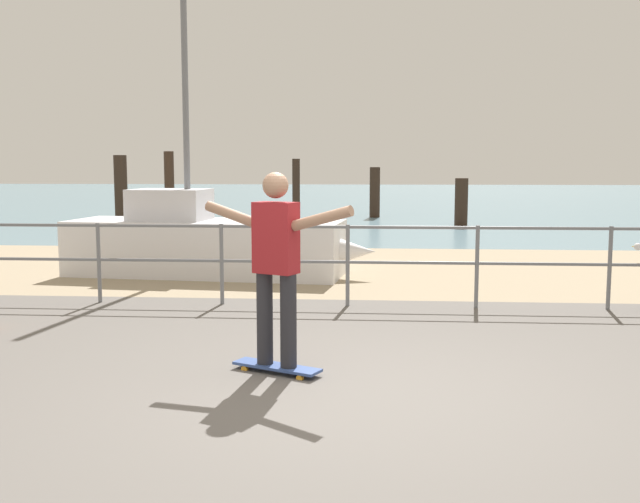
{
  "coord_description": "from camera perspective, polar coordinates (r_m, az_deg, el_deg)",
  "views": [
    {
      "loc": [
        0.29,
        -5.49,
        1.8
      ],
      "look_at": [
        -0.27,
        2.0,
        0.9
      ],
      "focal_mm": 41.0,
      "sensor_mm": 36.0,
      "label": 1
    }
  ],
  "objects": [
    {
      "name": "sailboat",
      "position": [
        11.9,
        -8.15,
        0.6
      ],
      "size": [
        5.03,
        1.84,
        5.36
      ],
      "color": "silver",
      "rests_on": "ground"
    },
    {
      "name": "groyne_post_2",
      "position": [
        23.43,
        -1.88,
        4.83
      ],
      "size": [
        0.25,
        0.25,
        1.98
      ],
      "primitive_type": "cylinder",
      "color": "#332319",
      "rests_on": "ground"
    },
    {
      "name": "groyne_post_1",
      "position": [
        18.32,
        -11.66,
        4.36
      ],
      "size": [
        0.24,
        0.24,
        2.11
      ],
      "primitive_type": "cylinder",
      "color": "#332319",
      "rests_on": "ground"
    },
    {
      "name": "ground_plane",
      "position": [
        4.84,
        0.53,
        -14.97
      ],
      "size": [
        24.0,
        10.0,
        0.04
      ],
      "primitive_type": "cube",
      "color": "#605B56",
      "rests_on": "ground"
    },
    {
      "name": "skateboard",
      "position": [
        6.35,
        -3.39,
        -8.99
      ],
      "size": [
        0.81,
        0.52,
        0.08
      ],
      "color": "#334C8C",
      "rests_on": "ground"
    },
    {
      "name": "groyne_post_4",
      "position": [
        21.68,
        10.97,
        3.79
      ],
      "size": [
        0.38,
        0.38,
        1.4
      ],
      "primitive_type": "cylinder",
      "color": "#332319",
      "rests_on": "ground"
    },
    {
      "name": "sea_surface",
      "position": [
        40.53,
        3.84,
        4.25
      ],
      "size": [
        72.0,
        50.0,
        0.04
      ],
      "primitive_type": "cube",
      "color": "slate",
      "rests_on": "ground"
    },
    {
      "name": "groyne_post_3",
      "position": [
        24.74,
        4.3,
        4.61
      ],
      "size": [
        0.35,
        0.35,
        1.71
      ],
      "primitive_type": "cylinder",
      "color": "#332319",
      "rests_on": "ground"
    },
    {
      "name": "railing_fence",
      "position": [
        9.22,
        -2.81,
        -0.04
      ],
      "size": [
        11.28,
        0.05,
        1.05
      ],
      "color": "slate",
      "rests_on": "ground"
    },
    {
      "name": "skateboarder",
      "position": [
        6.16,
        -3.45,
        -0.46
      ],
      "size": [
        1.34,
        0.7,
        1.65
      ],
      "color": "#26262B",
      "rests_on": "skateboard"
    },
    {
      "name": "groyne_post_0",
      "position": [
        22.57,
        -15.27,
        4.64
      ],
      "size": [
        0.38,
        0.38,
        2.07
      ],
      "primitive_type": "cylinder",
      "color": "#332319",
      "rests_on": "ground"
    },
    {
      "name": "beach_strip",
      "position": [
        12.62,
        2.89,
        -1.38
      ],
      "size": [
        24.0,
        6.0,
        0.04
      ],
      "primitive_type": "cube",
      "color": "tan",
      "rests_on": "ground"
    }
  ]
}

